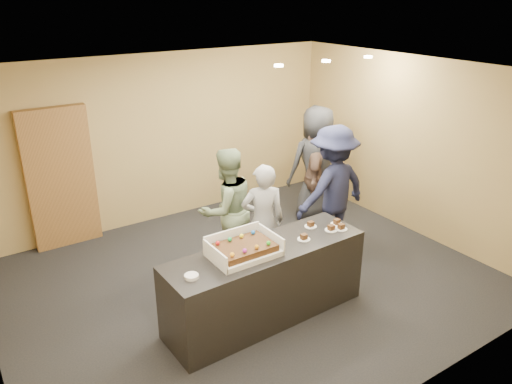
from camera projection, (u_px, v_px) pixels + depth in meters
room at (248, 186)px, 6.08m from camera, size 6.04×6.00×2.70m
serving_counter at (266, 283)px, 5.72m from camera, size 2.42×0.77×0.90m
storage_cabinet at (61, 179)px, 7.20m from camera, size 0.94×0.15×2.08m
cake_box at (243, 250)px, 5.41m from camera, size 0.73×0.51×0.22m
sheet_cake at (244, 247)px, 5.37m from camera, size 0.63×0.43×0.12m
plate_stack at (191, 276)px, 4.98m from camera, size 0.14×0.14×0.04m
slice_a at (304, 238)px, 5.74m from camera, size 0.15×0.15×0.07m
slice_b at (311, 225)px, 6.05m from camera, size 0.15×0.15×0.07m
slice_c at (331, 229)px, 5.96m from camera, size 0.15×0.15×0.07m
slice_d at (337, 223)px, 6.11m from camera, size 0.15×0.15×0.07m
slice_e at (341, 227)px, 5.98m from camera, size 0.15×0.15×0.07m
person_server_grey at (263, 221)px, 6.48m from camera, size 0.67×0.58×1.56m
person_sage_man at (227, 210)px, 6.65m from camera, size 0.86×0.69×1.70m
person_navy_man at (333, 189)px, 7.13m from camera, size 1.22×0.73×1.86m
person_brown_extra at (314, 177)px, 8.04m from camera, size 0.88×0.93×1.54m
person_dark_suit at (317, 164)px, 8.04m from camera, size 1.06×0.82×1.91m
ceiling_spotlights at (326, 61)px, 6.79m from camera, size 1.72×0.12×0.03m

